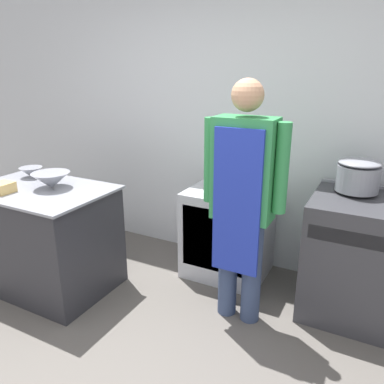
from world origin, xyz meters
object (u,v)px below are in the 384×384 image
at_px(mixing_bowl, 51,180).
at_px(stock_pot, 358,175).
at_px(stove, 379,262).
at_px(fridge_unit, 228,233).
at_px(person_cook, 243,194).
at_px(plastic_tub, 3,188).

bearing_deg(mixing_bowl, stock_pot, 21.52).
bearing_deg(stock_pot, stove, -28.63).
xyz_separation_m(fridge_unit, person_cook, (0.32, -0.55, 0.59)).
distance_m(plastic_tub, stock_pot, 2.68).
bearing_deg(person_cook, plastic_tub, -163.02).
bearing_deg(fridge_unit, person_cook, -59.86).
bearing_deg(plastic_tub, person_cook, 16.98).
relative_size(mixing_bowl, stock_pot, 1.00).
distance_m(stove, plastic_tub, 2.87).
bearing_deg(plastic_tub, mixing_bowl, 47.55).
xyz_separation_m(mixing_bowl, plastic_tub, (-0.24, -0.26, -0.02)).
bearing_deg(mixing_bowl, plastic_tub, -132.45).
relative_size(fridge_unit, person_cook, 0.45).
height_order(mixing_bowl, stock_pot, stock_pot).
distance_m(stove, fridge_unit, 1.22).
bearing_deg(stove, person_cook, -152.59).
xyz_separation_m(stove, person_cook, (-0.90, -0.46, 0.52)).
xyz_separation_m(person_cook, stock_pot, (0.67, 0.59, 0.07)).
bearing_deg(person_cook, stove, 27.41).
relative_size(stove, mixing_bowl, 3.32).
distance_m(stove, mixing_bowl, 2.57).
bearing_deg(fridge_unit, stove, -4.14).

